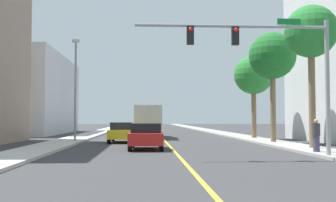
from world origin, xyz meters
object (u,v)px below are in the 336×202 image
object	(u,v)px
palm_far	(254,75)
car_gray	(146,127)
palm_mid	(272,57)
traffic_signal_mast	(270,55)
street_lamp	(76,84)
pedestrian	(316,135)
car_yellow	(122,132)
car_red	(146,136)
delivery_truck	(149,121)
palm_near	(311,33)

from	to	relation	value
palm_far	car_gray	world-z (taller)	palm_far
palm_mid	palm_far	size ratio (longest dim) A/B	1.10
palm_mid	traffic_signal_mast	bearing A→B (deg)	-108.69
street_lamp	pedestrian	bearing A→B (deg)	-37.48
traffic_signal_mast	pedestrian	xyz separation A→B (m)	(2.91, 1.77, -3.79)
car_yellow	car_red	size ratio (longest dim) A/B	1.07
palm_mid	car_gray	bearing A→B (deg)	111.24
palm_mid	pedestrian	distance (m)	10.52
car_gray	car_red	size ratio (longest dim) A/B	1.11
car_yellow	delivery_truck	world-z (taller)	delivery_truck
traffic_signal_mast	delivery_truck	size ratio (longest dim) A/B	1.02
car_red	pedestrian	size ratio (longest dim) A/B	2.47
traffic_signal_mast	street_lamp	bearing A→B (deg)	131.50
traffic_signal_mast	palm_near	xyz separation A→B (m)	(3.93, 4.58, 2.03)
palm_far	car_red	size ratio (longest dim) A/B	1.80
traffic_signal_mast	car_gray	world-z (taller)	traffic_signal_mast
palm_far	car_yellow	bearing A→B (deg)	-160.43
street_lamp	pedestrian	xyz separation A→B (m)	(13.90, -10.66, -3.44)
pedestrian	palm_mid	bearing A→B (deg)	105.61
street_lamp	pedestrian	world-z (taller)	street_lamp
car_red	palm_mid	bearing A→B (deg)	29.85
palm_mid	pedestrian	world-z (taller)	palm_mid
car_red	traffic_signal_mast	bearing A→B (deg)	-43.90
car_gray	street_lamp	bearing A→B (deg)	-104.93
palm_near	palm_mid	size ratio (longest dim) A/B	1.03
palm_far	car_gray	xyz separation A→B (m)	(-9.49, 17.52, -4.94)
palm_mid	palm_far	xyz separation A→B (m)	(0.29, 6.17, -0.71)
street_lamp	palm_far	xyz separation A→B (m)	(14.92, 4.51, 1.26)
delivery_truck	pedestrian	world-z (taller)	delivery_truck
pedestrian	palm_near	bearing A→B (deg)	90.37
palm_near	car_red	size ratio (longest dim) A/B	2.04
palm_mid	car_red	world-z (taller)	palm_mid
car_red	delivery_truck	xyz separation A→B (m)	(0.32, 14.09, 0.81)
car_yellow	pedestrian	bearing A→B (deg)	-46.25
car_gray	palm_mid	bearing A→B (deg)	-69.86
car_yellow	delivery_truck	xyz separation A→B (m)	(2.16, 6.90, 0.80)
street_lamp	delivery_truck	distance (m)	9.69
pedestrian	car_red	bearing A→B (deg)	175.76
car_red	pedestrian	distance (m)	9.42
street_lamp	car_yellow	distance (m)	5.05
palm_near	car_gray	xyz separation A→B (m)	(-9.49, 29.87, -6.05)
palm_far	car_yellow	distance (m)	13.07
palm_mid	car_yellow	distance (m)	12.64
traffic_signal_mast	palm_far	size ratio (longest dim) A/B	1.23
palm_far	pedestrian	size ratio (longest dim) A/B	4.45
car_yellow	car_gray	size ratio (longest dim) A/B	0.97
street_lamp	delivery_truck	world-z (taller)	street_lamp
palm_mid	car_yellow	size ratio (longest dim) A/B	1.84
palm_near	car_gray	world-z (taller)	palm_near
car_gray	traffic_signal_mast	bearing A→B (deg)	-81.92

